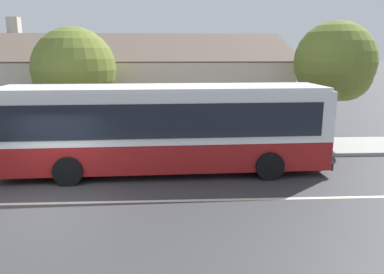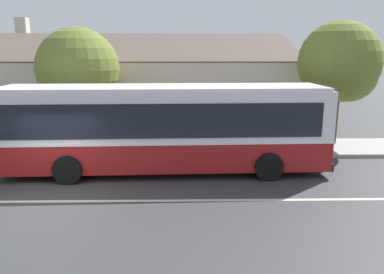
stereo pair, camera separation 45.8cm
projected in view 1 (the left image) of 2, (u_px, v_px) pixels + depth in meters
ground_plane at (50, 203)px, 11.11m from camera, size 300.00×300.00×0.00m
sidewalk_far at (92, 149)px, 16.94m from camera, size 60.00×3.00×0.15m
lane_divider_stripe at (50, 203)px, 11.11m from camera, size 60.00×0.16×0.01m
community_building at (107, 89)px, 24.07m from camera, size 21.87×10.63×6.53m
transit_bus at (164, 126)px, 13.72m from camera, size 11.96×3.03×3.20m
bench_by_building at (33, 142)px, 16.19m from camera, size 1.67×0.51×0.94m
street_tree_primary at (337, 65)px, 17.15m from camera, size 3.68×3.68×5.79m
street_tree_secondary at (74, 70)px, 17.02m from camera, size 3.80×3.80×5.50m
bus_stop_sign at (294, 117)px, 16.05m from camera, size 0.36×0.07×2.40m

